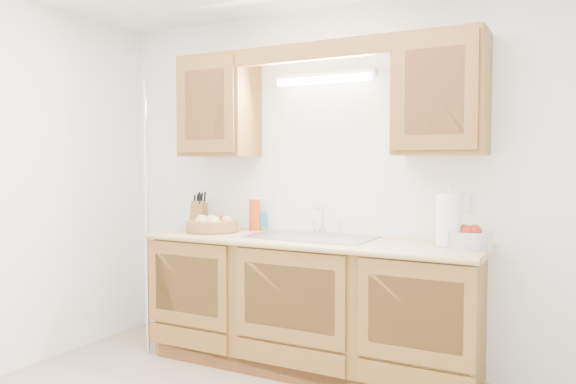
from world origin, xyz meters
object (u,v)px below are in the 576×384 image
Objects in this scene: paper_towel at (449,221)px; apple_bowl at (469,238)px; fruit_basket at (212,224)px; knife_block at (199,214)px.

paper_towel reaches higher than apple_bowl.
fruit_basket is 1.53× the size of knife_block.
apple_bowl is at bearing -16.81° from knife_block.
knife_block reaches higher than apple_bowl.
paper_towel is (1.95, -0.13, 0.05)m from knife_block.
fruit_basket is 1.70m from paper_towel.
knife_block is 2.07m from apple_bowl.
paper_towel is at bearing -17.32° from knife_block.
paper_towel is (1.69, 0.04, 0.11)m from fruit_basket.
knife_block is 1.00× the size of apple_bowl.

